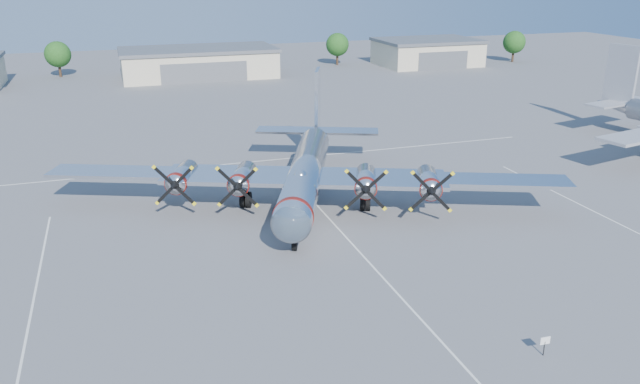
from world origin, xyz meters
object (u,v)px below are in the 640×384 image
object	(u,v)px
tree_east	(337,45)
info_placard	(545,343)
hangar_east	(427,52)
main_bomber_b29	(307,201)
hangar_center	(199,62)
tree_west	(58,54)
tree_far_east	(514,42)

from	to	relation	value
tree_east	info_placard	xyz separation A→B (m)	(-25.44, -102.61, -3.42)
hangar_east	info_placard	world-z (taller)	hangar_east
main_bomber_b29	tree_east	bearing A→B (deg)	90.61
main_bomber_b29	info_placard	xyz separation A→B (m)	(5.05, -26.43, 0.80)
hangar_center	tree_east	bearing A→B (deg)	11.38
tree_west	main_bomber_b29	bearing A→B (deg)	-72.59
hangar_east	tree_west	size ratio (longest dim) A/B	3.10
hangar_east	main_bomber_b29	size ratio (longest dim) A/B	0.47
tree_east	main_bomber_b29	bearing A→B (deg)	-111.81
tree_far_east	main_bomber_b29	size ratio (longest dim) A/B	0.15
hangar_east	info_placard	bearing A→B (deg)	-114.22
tree_west	tree_far_east	size ratio (longest dim) A/B	1.00
hangar_center	tree_far_east	bearing A→B (deg)	-1.65
tree_far_east	info_placard	xyz separation A→B (m)	(-63.44, -94.61, -3.42)
hangar_east	tree_east	xyz separation A→B (m)	(-18.00, 6.04, 1.51)
hangar_east	main_bomber_b29	bearing A→B (deg)	-124.66
hangar_center	hangar_east	bearing A→B (deg)	0.00
tree_east	tree_far_east	xyz separation A→B (m)	(38.00, -8.00, 0.00)
tree_far_east	main_bomber_b29	bearing A→B (deg)	-135.13
hangar_center	tree_west	bearing A→B (deg)	162.18
tree_west	hangar_east	bearing A→B (deg)	-6.28
hangar_center	tree_west	xyz separation A→B (m)	(-25.00, 8.04, 1.51)
hangar_center	tree_east	size ratio (longest dim) A/B	4.31
info_placard	tree_far_east	bearing A→B (deg)	58.08
hangar_east	tree_east	distance (m)	19.04
tree_west	tree_east	world-z (taller)	same
tree_west	tree_far_east	xyz separation A→B (m)	(93.00, -10.00, 0.00)
hangar_east	info_placard	distance (m)	105.91
tree_west	main_bomber_b29	distance (m)	82.03
main_bomber_b29	info_placard	distance (m)	26.92
tree_west	info_placard	size ratio (longest dim) A/B	5.85
hangar_center	hangar_east	xyz separation A→B (m)	(48.00, 0.00, 0.00)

